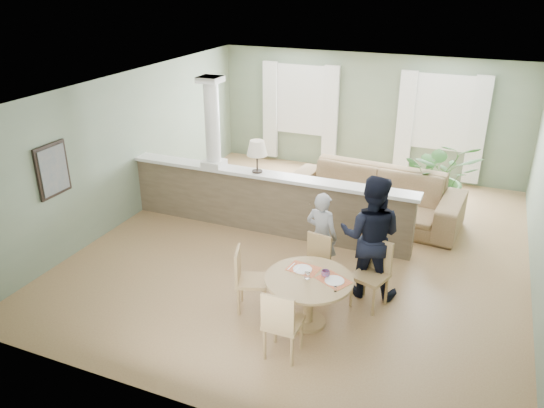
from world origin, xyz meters
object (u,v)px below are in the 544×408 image
at_px(dining_table, 309,287).
at_px(man_person, 371,236).
at_px(houseplant, 441,177).
at_px(chair_far_boy, 315,262).
at_px(chair_near, 281,322).
at_px(sofa, 372,196).
at_px(chair_side, 246,277).
at_px(chair_far_man, 373,270).
at_px(child_person, 322,236).

height_order(dining_table, man_person, man_person).
distance_m(houseplant, chair_far_boy, 3.74).
bearing_deg(chair_near, dining_table, -96.86).
height_order(sofa, man_person, man_person).
relative_size(houseplant, man_person, 0.84).
distance_m(sofa, houseplant, 1.38).
distance_m(chair_far_boy, chair_side, 1.06).
distance_m(houseplant, chair_side, 4.74).
bearing_deg(man_person, chair_far_boy, 16.05).
height_order(sofa, chair_far_man, chair_far_man).
bearing_deg(chair_near, chair_side, -44.48).
bearing_deg(chair_near, man_person, -109.76).
relative_size(dining_table, child_person, 0.82).
bearing_deg(child_person, chair_near, 104.71).
relative_size(chair_near, child_person, 0.68).
distance_m(sofa, man_person, 2.59).
bearing_deg(sofa, chair_side, -100.14).
relative_size(chair_near, chair_side, 1.04).
bearing_deg(chair_far_boy, dining_table, -66.83).
bearing_deg(child_person, man_person, 179.72).
distance_m(chair_far_man, chair_side, 1.76).
bearing_deg(man_person, houseplant, -105.13).
bearing_deg(chair_far_boy, child_person, 106.13).
xyz_separation_m(houseplant, chair_near, (-1.24, -5.04, -0.24)).
bearing_deg(dining_table, chair_far_boy, 102.92).
xyz_separation_m(dining_table, chair_far_boy, (-0.18, 0.77, -0.07)).
bearing_deg(chair_far_man, dining_table, -112.61).
bearing_deg(sofa, houseplant, 36.49).
height_order(chair_far_man, chair_side, chair_far_man).
bearing_deg(chair_side, sofa, -33.36).
xyz_separation_m(sofa, houseplant, (1.14, 0.71, 0.29)).
relative_size(sofa, houseplant, 2.13).
distance_m(chair_far_boy, child_person, 0.47).
xyz_separation_m(sofa, chair_far_man, (0.65, -2.75, 0.05)).
bearing_deg(houseplant, dining_table, -105.23).
bearing_deg(chair_far_man, chair_side, -135.56).
height_order(houseplant, chair_near, houseplant).
bearing_deg(chair_far_man, sofa, 120.74).
xyz_separation_m(chair_far_boy, chair_far_man, (0.84, 0.02, 0.04)).
bearing_deg(chair_side, dining_table, -108.31).
distance_m(chair_far_man, child_person, 0.98).
height_order(chair_far_man, chair_near, chair_far_man).
xyz_separation_m(houseplant, man_person, (-0.62, -3.22, 0.15)).
height_order(chair_far_man, man_person, man_person).
height_order(chair_near, chair_side, chair_near).
bearing_deg(houseplant, chair_side, -115.81).
distance_m(sofa, chair_near, 4.33).
height_order(houseplant, chair_far_man, houseplant).
bearing_deg(chair_side, chair_near, -152.33).
bearing_deg(chair_near, child_person, -86.95).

